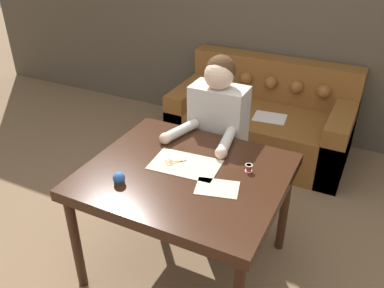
{
  "coord_description": "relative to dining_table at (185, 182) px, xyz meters",
  "views": [
    {
      "loc": [
        0.88,
        -1.75,
        2.14
      ],
      "look_at": [
        -0.08,
        0.19,
        0.88
      ],
      "focal_mm": 38.0,
      "sensor_mm": 36.0,
      "label": 1
    }
  ],
  "objects": [
    {
      "name": "dining_table",
      "position": [
        0.0,
        0.0,
        0.0
      ],
      "size": [
        1.18,
        1.02,
        0.78
      ],
      "color": "#381E11",
      "rests_on": "ground_plane"
    },
    {
      "name": "person",
      "position": [
        -0.06,
        0.63,
        -0.04
      ],
      "size": [
        0.49,
        0.59,
        1.29
      ],
      "color": "#33281E",
      "rests_on": "ground_plane"
    },
    {
      "name": "pattern_paper_main",
      "position": [
        -0.03,
        0.06,
        0.08
      ],
      "size": [
        0.44,
        0.3,
        0.0
      ],
      "color": "beige",
      "rests_on": "dining_table"
    },
    {
      "name": "pattern_paper_offcut",
      "position": [
        0.24,
        -0.07,
        0.08
      ],
      "size": [
        0.27,
        0.22,
        0.0
      ],
      "color": "beige",
      "rests_on": "dining_table"
    },
    {
      "name": "scissors",
      "position": [
        -0.08,
        0.07,
        0.08
      ],
      "size": [
        0.23,
        0.2,
        0.01
      ],
      "color": "silver",
      "rests_on": "dining_table"
    },
    {
      "name": "wall_back",
      "position": [
        0.05,
        2.21,
        0.6
      ],
      "size": [
        8.0,
        0.06,
        2.6
      ],
      "color": "brown",
      "rests_on": "ground_plane"
    },
    {
      "name": "ground_plane",
      "position": [
        0.05,
        -0.04,
        -0.7
      ],
      "size": [
        16.0,
        16.0,
        0.0
      ],
      "primitive_type": "plane",
      "color": "#846647"
    },
    {
      "name": "couch",
      "position": [
        -0.04,
        1.76,
        -0.39
      ],
      "size": [
        1.68,
        0.92,
        0.86
      ],
      "color": "brown",
      "rests_on": "ground_plane"
    },
    {
      "name": "pin_cushion",
      "position": [
        -0.28,
        -0.28,
        0.11
      ],
      "size": [
        0.07,
        0.07,
        0.07
      ],
      "color": "#4C3828",
      "rests_on": "dining_table"
    },
    {
      "name": "thread_spool",
      "position": [
        0.34,
        0.17,
        0.1
      ],
      "size": [
        0.04,
        0.04,
        0.05
      ],
      "color": "red",
      "rests_on": "dining_table"
    }
  ]
}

